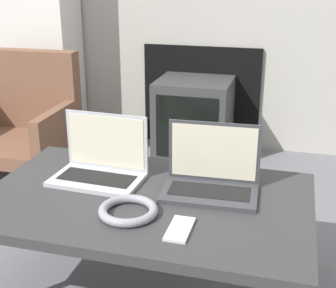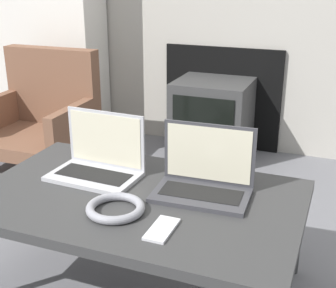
% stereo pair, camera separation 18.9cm
% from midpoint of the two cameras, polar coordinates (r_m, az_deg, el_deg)
% --- Properties ---
extents(table, '(1.16, 0.72, 0.40)m').
position_cam_midpoint_polar(table, '(1.68, -0.53, -7.25)').
color(table, '#333333').
rests_on(table, ground_plane).
extents(laptop_left, '(0.35, 0.22, 0.24)m').
position_cam_midpoint_polar(laptop_left, '(1.82, -5.51, -2.12)').
color(laptop_left, '#B2B2B7').
rests_on(laptop_left, table).
extents(laptop_right, '(0.35, 0.22, 0.24)m').
position_cam_midpoint_polar(laptop_right, '(1.68, 7.67, -4.18)').
color(laptop_right, '#38383D').
rests_on(laptop_right, table).
extents(headphones, '(0.20, 0.20, 0.03)m').
position_cam_midpoint_polar(headphones, '(1.55, -2.96, -7.88)').
color(headphones, gray).
rests_on(headphones, table).
extents(phone, '(0.07, 0.15, 0.01)m').
position_cam_midpoint_polar(phone, '(1.46, 3.02, -10.43)').
color(phone, silver).
rests_on(phone, table).
extents(tv, '(0.46, 0.42, 0.50)m').
position_cam_midpoint_polar(tv, '(3.00, 7.21, 2.97)').
color(tv, '#383838').
rests_on(tv, ground_plane).
extents(armchair, '(0.64, 0.59, 0.69)m').
position_cam_midpoint_polar(armchair, '(2.98, -13.30, 3.67)').
color(armchair, brown).
rests_on(armchair, ground_plane).
extents(bookshelf, '(0.84, 0.32, 1.84)m').
position_cam_midpoint_polar(bookshelf, '(3.45, -13.55, 16.22)').
color(bookshelf, silver).
rests_on(bookshelf, ground_plane).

